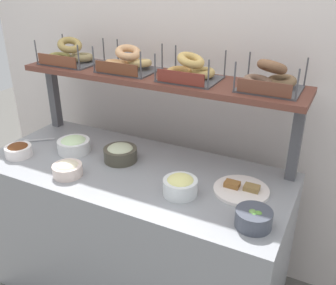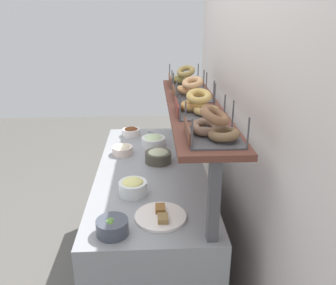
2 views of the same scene
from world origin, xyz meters
name	(u,v)px [view 1 (image 1 of 2)]	position (x,y,z in m)	size (l,w,h in m)	color
back_wall	(179,77)	(0.00, 0.55, 1.20)	(2.81, 0.06, 2.40)	silver
deli_counter	(136,234)	(0.00, 0.00, 0.42)	(1.61, 0.70, 0.85)	gray
shelf_riser_left	(54,96)	(-0.75, 0.27, 1.05)	(0.05, 0.05, 0.40)	#4C4C51
shelf_riser_right	(296,142)	(0.75, 0.27, 1.05)	(0.05, 0.05, 0.40)	#4C4C51
upper_shelf	(157,78)	(0.00, 0.27, 1.26)	(1.57, 0.32, 0.03)	brown
bowl_egg_salad	(180,185)	(0.32, -0.10, 0.90)	(0.16, 0.16, 0.10)	silver
bowl_tuna_salad	(120,153)	(-0.11, 0.05, 0.90)	(0.18, 0.18, 0.09)	#464235
bowl_scallion_spread	(74,145)	(-0.40, 0.02, 0.89)	(0.18, 0.18, 0.09)	white
bowl_chocolate_spread	(18,150)	(-0.64, -0.16, 0.89)	(0.14, 0.14, 0.07)	white
bowl_veggie_mix	(254,218)	(0.68, -0.18, 0.89)	(0.15, 0.15, 0.08)	#434754
bowl_potato_salad	(67,169)	(-0.25, -0.21, 0.89)	(0.15, 0.15, 0.07)	silver
serving_plate_white	(241,190)	(0.57, 0.04, 0.86)	(0.26, 0.26, 0.04)	white
serving_spoon_near_plate	(34,140)	(-0.70, 0.01, 0.86)	(0.15, 0.12, 0.01)	#B7B7BC
bagel_basket_everything	(70,55)	(-0.58, 0.27, 1.33)	(0.32, 0.25, 0.15)	#4C4C51
bagel_basket_plain	(128,62)	(-0.18, 0.28, 1.33)	(0.30, 0.26, 0.14)	#4C4C51
bagel_basket_sesame	(190,71)	(0.19, 0.27, 1.33)	(0.29, 0.25, 0.14)	#4C4C51
bagel_basket_poppy	(270,79)	(0.59, 0.28, 1.33)	(0.28, 0.26, 0.15)	#4C4C51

